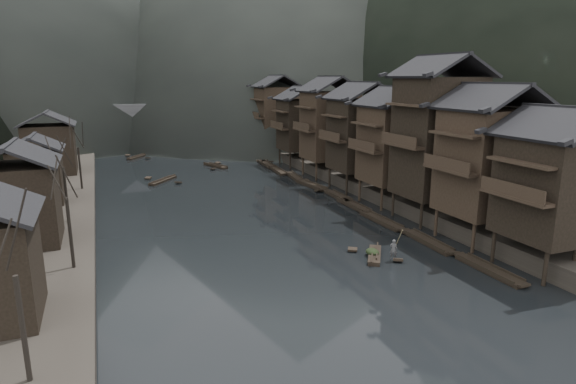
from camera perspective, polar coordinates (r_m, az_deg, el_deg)
water at (r=38.45m, az=1.32°, el=-8.27°), size 300.00×300.00×0.00m
right_bank at (r=88.79m, az=12.28°, el=4.50°), size 40.00×200.00×1.80m
stilt_houses at (r=61.11m, az=9.40°, el=8.25°), size 9.00×67.60×16.65m
left_houses at (r=54.13m, az=-28.21°, el=2.73°), size 8.10×53.20×8.73m
bare_trees at (r=42.95m, az=-25.28°, el=2.01°), size 3.71×44.30×7.41m
moored_sampans at (r=61.99m, az=3.86°, el=0.34°), size 2.92×61.84×0.47m
midriver_boats at (r=79.91m, az=-13.78°, el=2.94°), size 14.69×28.41×0.45m
stone_bridge at (r=106.22m, az=-14.01°, el=8.12°), size 40.00×6.00×9.00m
hero_sampan at (r=39.99m, az=10.23°, el=-7.30°), size 3.14×4.24×0.43m
cargo_heap at (r=39.89m, az=9.99°, el=-6.54°), size 1.00×1.31×0.60m
boatman at (r=39.04m, az=12.41°, el=-6.31°), size 0.71×0.66×1.62m
bamboo_pole at (r=38.38m, az=12.85°, el=-2.71°), size 0.78×2.59×3.44m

